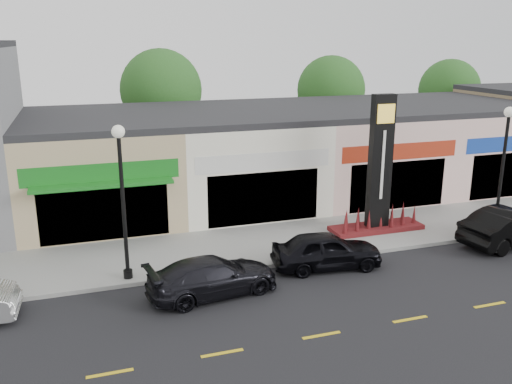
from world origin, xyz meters
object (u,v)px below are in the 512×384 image
car_black_conv (512,226)px  car_black_sedan (327,250)px  lamp_east_near (504,157)px  pylon_sign (379,184)px  car_dark_sedan (213,276)px  lamp_west_near (122,188)px

car_black_conv → car_black_sedan: bearing=79.3°
lamp_east_near → car_black_conv: size_ratio=1.14×
pylon_sign → car_black_sedan: size_ratio=1.46×
car_black_sedan → car_black_conv: 8.44m
car_dark_sedan → car_black_sedan: (4.60, 0.83, 0.05)m
car_dark_sedan → car_black_conv: 13.05m
lamp_east_near → car_black_conv: bearing=-104.2°
car_dark_sedan → car_black_conv: car_black_conv is taller
pylon_sign → car_black_conv: (4.67, -3.01, -1.48)m
lamp_west_near → car_black_conv: (15.67, -1.31, -2.68)m
lamp_west_near → car_black_sedan: lamp_west_near is taller
lamp_east_near → car_dark_sedan: (-13.37, -1.91, -2.83)m
lamp_west_near → car_black_sedan: size_ratio=1.33×
car_dark_sedan → lamp_east_near: bearing=-90.4°
lamp_east_near → pylon_sign: (-5.00, 1.70, -1.20)m
car_dark_sedan → pylon_sign: bearing=-75.2°
lamp_east_near → lamp_west_near: bearing=180.0°
lamp_east_near → car_black_conv: 3.01m
lamp_west_near → lamp_east_near: size_ratio=1.00×
lamp_west_near → car_black_sedan: (7.23, -1.09, -2.77)m
car_dark_sedan → car_black_sedan: car_black_sedan is taller
pylon_sign → car_black_conv: bearing=-32.8°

